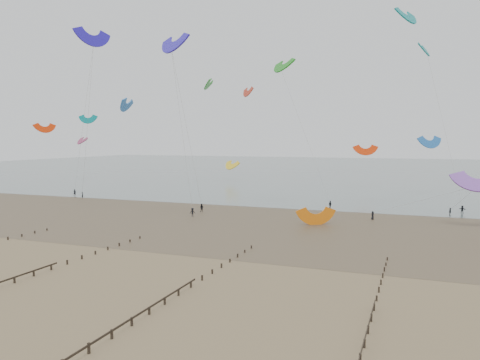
# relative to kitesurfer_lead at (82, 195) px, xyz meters

# --- Properties ---
(ground) EXTENTS (500.00, 500.00, 0.00)m
(ground) POSITION_rel_kitesurfer_lead_xyz_m (55.22, -49.00, -0.83)
(ground) COLOR brown
(ground) RESTS_ON ground
(sea_and_shore) EXTENTS (500.00, 665.00, 0.03)m
(sea_and_shore) POSITION_rel_kitesurfer_lead_xyz_m (51.15, -14.60, -0.82)
(sea_and_shore) COLOR #475654
(sea_and_shore) RESTS_ON ground
(groynes) EXTENTS (72.16, 50.16, 1.00)m
(groynes) POSITION_rel_kitesurfer_lead_xyz_m (59.22, -68.05, -0.36)
(groynes) COLOR black
(groynes) RESTS_ON ground
(kitesurfer_lead) EXTENTS (0.72, 0.68, 1.66)m
(kitesurfer_lead) POSITION_rel_kitesurfer_lead_xyz_m (0.00, 0.00, 0.00)
(kitesurfer_lead) COLOR black
(kitesurfer_lead) RESTS_ON ground
(kitesurfers) EXTENTS (125.25, 24.59, 1.85)m
(kitesurfers) POSITION_rel_kitesurfer_lead_xyz_m (67.12, -2.52, 0.03)
(kitesurfers) COLOR black
(kitesurfers) RESTS_ON ground
(grounded_kite) EXTENTS (7.67, 7.24, 3.35)m
(grounded_kite) POSITION_rel_kitesurfer_lead_xyz_m (63.87, -15.90, -0.83)
(grounded_kite) COLOR orange
(grounded_kite) RESTS_ON ground
(kites_airborne) EXTENTS (235.48, 112.68, 42.43)m
(kites_airborne) POSITION_rel_kitesurfer_lead_xyz_m (44.93, 35.68, 22.26)
(kites_airborne) COLOR yellow
(kites_airborne) RESTS_ON ground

